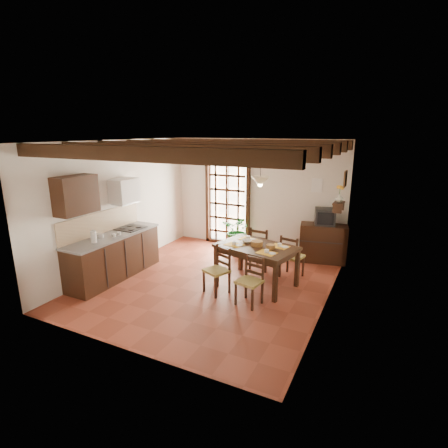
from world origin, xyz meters
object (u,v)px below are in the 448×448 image
Objects in this scene: chair_far_right at (291,264)px; pendant_lamp at (260,180)px; crt_tv at (325,217)px; potted_plant at (238,231)px; dining_table at (257,251)px; chair_far_left at (261,256)px; sideboard at (323,243)px; chair_near_right at (249,290)px; kitchen_counter at (114,255)px; chair_near_left at (217,278)px.

pendant_lamp is at bearing 58.56° from chair_far_right.
crt_tv is 0.25× the size of potted_plant.
crt_tv reaches higher than dining_table.
chair_far_left reaches higher than dining_table.
chair_far_right reaches higher than sideboard.
chair_near_right is at bearing 89.21° from chair_far_right.
kitchen_counter is 2.52× the size of chair_near_left.
pendant_lamp reaches higher than chair_far_left.
chair_near_right is 1.66× the size of crt_tv.
chair_near_left is 2.94m from sideboard.
crt_tv is at bearing 85.46° from chair_near_right.
dining_table is 1.82× the size of chair_far_right.
potted_plant is at bearing 126.95° from pendant_lamp.
crt_tv reaches higher than chair_far_left.
kitchen_counter is 3.70m from chair_far_right.
pendant_lamp is (1.07, -1.42, 1.51)m from potted_plant.
chair_near_right is (0.73, -0.16, -0.01)m from chair_near_left.
chair_near_left is 1.06× the size of pendant_lamp.
potted_plant is (-2.01, -0.35, -0.51)m from crt_tv.
chair_far_left is 1.93m from pendant_lamp.
pendant_lamp reaches higher than chair_far_right.
potted_plant is (-0.54, 2.19, 0.29)m from chair_near_left.
kitchen_counter is 2.14× the size of sideboard.
chair_far_left is 0.45× the size of potted_plant.
chair_far_left is at bearing 114.02° from chair_near_right.
pendant_lamp is at bearing 102.78° from dining_table.
potted_plant is 2.50× the size of pendant_lamp.
crt_tv is (1.13, 1.05, 0.78)m from chair_far_left.
dining_table is 0.79× the size of potted_plant.
chair_near_left reaches higher than chair_near_right.
dining_table is at bearing 18.63° from kitchen_counter.
chair_far_right reaches higher than chair_near_right.
kitchen_counter is at bearing -166.99° from chair_near_right.
kitchen_counter is 4.68m from sideboard.
sideboard is at bearing 76.29° from dining_table.
pendant_lamp is (2.79, 1.04, 1.60)m from kitchen_counter.
potted_plant is (-1.27, 2.35, 0.30)m from chair_near_right.
crt_tv is at bearing -96.43° from chair_far_right.
chair_near_right reaches higher than dining_table.
chair_near_right is 0.83× the size of sideboard.
chair_near_right is 1.70m from chair_far_left.
chair_far_right is at bearing 88.03° from chair_near_right.
kitchen_counter is 4.72m from crt_tv.
chair_near_left is 2.27m from potted_plant.
potted_plant reaches higher than chair_near_left.
potted_plant reaches higher than chair_far_right.
chair_far_right is at bearing 63.96° from dining_table.
crt_tv reaches higher than chair_far_right.
crt_tv is (0.74, 2.71, 0.81)m from chair_near_right.
chair_far_left is at bearing 104.90° from pendant_lamp.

